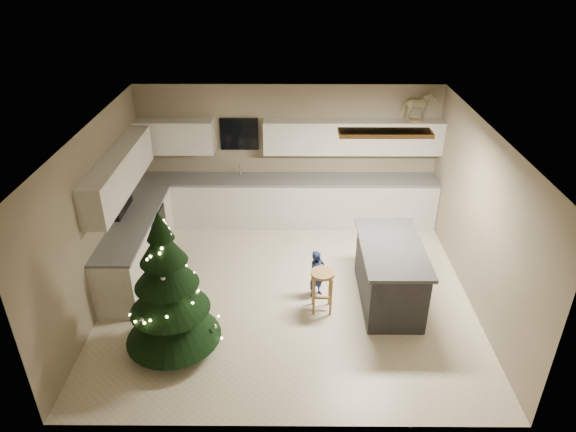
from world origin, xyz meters
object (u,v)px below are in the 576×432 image
object	(u,v)px
island	(389,273)
christmas_tree	(169,296)
bar_stool	(322,281)
rocking_horse	(417,106)
toddler	(317,274)

from	to	relation	value
island	christmas_tree	bearing A→B (deg)	-160.76
bar_stool	rocking_horse	distance (m)	3.70
toddler	rocking_horse	distance (m)	3.54
island	toddler	size ratio (longest dim) A/B	2.18
bar_stool	rocking_horse	xyz separation A→B (m)	(1.75, 2.74, 1.76)
island	rocking_horse	xyz separation A→B (m)	(0.74, 2.51, 1.78)
christmas_tree	toddler	bearing A→B (deg)	30.65
island	rocking_horse	distance (m)	3.16
bar_stool	christmas_tree	size ratio (longest dim) A/B	0.32
island	toddler	distance (m)	1.07
christmas_tree	rocking_horse	world-z (taller)	rocking_horse
toddler	rocking_horse	xyz separation A→B (m)	(1.81, 2.40, 1.87)
christmas_tree	bar_stool	bearing A→B (deg)	22.03
island	christmas_tree	xyz separation A→B (m)	(-3.01, -1.05, 0.37)
bar_stool	island	bearing A→B (deg)	13.40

